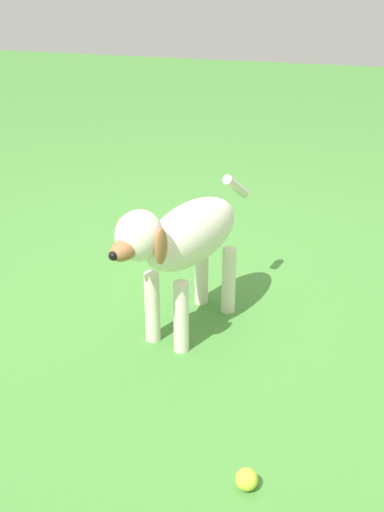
% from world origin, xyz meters
% --- Properties ---
extents(ground, '(14.00, 14.00, 0.00)m').
position_xyz_m(ground, '(0.00, 0.00, 0.00)').
color(ground, '#478438').
extents(dog, '(0.88, 0.38, 0.61)m').
position_xyz_m(dog, '(0.25, 0.19, 0.41)').
color(dog, silver).
rests_on(dog, ground).
extents(tennis_ball_1, '(0.07, 0.07, 0.07)m').
position_xyz_m(tennis_ball_1, '(-0.73, -0.14, 0.03)').
color(tennis_ball_1, '#C4D53E').
rests_on(tennis_ball_1, ground).
extents(tennis_ball_3, '(0.07, 0.07, 0.07)m').
position_xyz_m(tennis_ball_3, '(1.01, 0.61, 0.03)').
color(tennis_ball_3, '#C3DF39').
rests_on(tennis_ball_3, ground).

